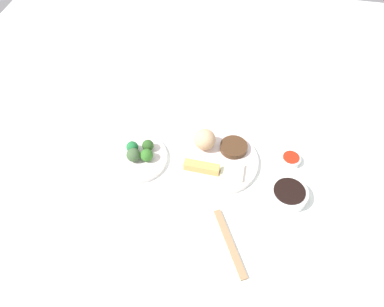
{
  "coord_description": "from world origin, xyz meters",
  "views": [
    {
      "loc": [
        -0.71,
        -0.07,
        0.96
      ],
      "look_at": [
        -0.01,
        0.06,
        0.06
      ],
      "focal_mm": 34.42,
      "sensor_mm": 36.0,
      "label": 1
    }
  ],
  "objects": [
    {
      "name": "main_plate",
      "position": [
        -0.0,
        -0.02,
        0.03
      ],
      "size": [
        0.26,
        0.26,
        0.02
      ],
      "primitive_type": "cylinder",
      "color": "white",
      "rests_on": "tabletop"
    },
    {
      "name": "broccoli_floret_1",
      "position": [
        -0.04,
        0.2,
        0.05
      ],
      "size": [
        0.04,
        0.04,
        0.04
      ],
      "primitive_type": "sphere",
      "color": "#316E25",
      "rests_on": "broccoli_plate"
    },
    {
      "name": "broccoli_plate",
      "position": [
        -0.04,
        0.24,
        0.03
      ],
      "size": [
        0.2,
        0.2,
        0.01
      ],
      "primitive_type": "cylinder",
      "color": "white",
      "rests_on": "tabletop"
    },
    {
      "name": "chopsticks_pair",
      "position": [
        -0.27,
        -0.09,
        0.02
      ],
      "size": [
        0.2,
        0.12,
        0.01
      ],
      "primitive_type": "cube",
      "rotation": [
        0.0,
        0.0,
        0.49
      ],
      "color": "#A77C55",
      "rests_on": "tabletop"
    },
    {
      "name": "spring_roll",
      "position": [
        -0.05,
        0.02,
        0.05
      ],
      "size": [
        0.03,
        0.11,
        0.03
      ],
      "primitive_type": "cube",
      "rotation": [
        0.0,
        0.0,
        1.52
      ],
      "color": "tan",
      "rests_on": "main_plate"
    },
    {
      "name": "stir_fry_heap",
      "position": [
        0.05,
        -0.07,
        0.05
      ],
      "size": [
        0.09,
        0.09,
        0.02
      ],
      "primitive_type": "cylinder",
      "color": "#462C19",
      "rests_on": "main_plate"
    },
    {
      "name": "crab_rangoon_wonton",
      "position": [
        -0.04,
        -0.07,
        0.04
      ],
      "size": [
        0.06,
        0.07,
        0.01
      ],
      "primitive_type": "cube",
      "rotation": [
        0.0,
        0.0,
        -0.01
      ],
      "color": "beige",
      "rests_on": "main_plate"
    },
    {
      "name": "sauce_ramekin_sweet_and_sour",
      "position": [
        0.05,
        -0.25,
        0.03
      ],
      "size": [
        0.06,
        0.06,
        0.02
      ],
      "primitive_type": "cylinder",
      "color": "white",
      "rests_on": "tabletop"
    },
    {
      "name": "broccoli_floret_3",
      "position": [
        0.0,
        0.21,
        0.05
      ],
      "size": [
        0.04,
        0.04,
        0.04
      ],
      "primitive_type": "sphere",
      "color": "#2D5722",
      "rests_on": "broccoli_plate"
    },
    {
      "name": "broccoli_floret_0",
      "position": [
        -0.05,
        0.24,
        0.06
      ],
      "size": [
        0.04,
        0.04,
        0.04
      ],
      "primitive_type": "sphere",
      "color": "#3D5834",
      "rests_on": "broccoli_plate"
    },
    {
      "name": "soy_sauce_bowl",
      "position": [
        -0.09,
        -0.25,
        0.04
      ],
      "size": [
        0.11,
        0.11,
        0.03
      ],
      "primitive_type": "cylinder",
      "color": "white",
      "rests_on": "tabletop"
    },
    {
      "name": "rice_scoop",
      "position": [
        0.04,
        0.03,
        0.07
      ],
      "size": [
        0.07,
        0.07,
        0.07
      ],
      "primitive_type": "sphere",
      "color": "tan",
      "rests_on": "main_plate"
    },
    {
      "name": "broccoli_floret_2",
      "position": [
        -0.02,
        0.25,
        0.05
      ],
      "size": [
        0.04,
        0.04,
        0.04
      ],
      "primitive_type": "sphere",
      "color": "#206F36",
      "rests_on": "broccoli_plate"
    },
    {
      "name": "soy_sauce_bowl_liquid",
      "position": [
        -0.09,
        -0.25,
        0.05
      ],
      "size": [
        0.09,
        0.09,
        0.0
      ],
      "primitive_type": "cylinder",
      "color": "black",
      "rests_on": "soy_sauce_bowl"
    },
    {
      "name": "sauce_ramekin_sweet_and_sour_liquid",
      "position": [
        0.05,
        -0.25,
        0.04
      ],
      "size": [
        0.05,
        0.05,
        0.0
      ],
      "primitive_type": "cylinder",
      "color": "red",
      "rests_on": "sauce_ramekin_sweet_and_sour"
    },
    {
      "name": "tabletop",
      "position": [
        0.0,
        0.0,
        0.01
      ],
      "size": [
        2.2,
        2.2,
        0.02
      ],
      "primitive_type": "cube",
      "color": "white",
      "rests_on": "ground"
    }
  ]
}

